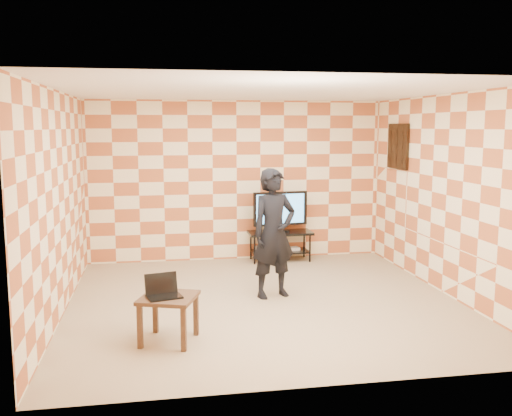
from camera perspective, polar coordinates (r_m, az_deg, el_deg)
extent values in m
plane|color=tan|center=(7.53, 0.80, -9.33)|extent=(5.00, 5.00, 0.00)
cube|color=#FFEDBE|center=(9.70, -1.94, 2.74)|extent=(5.00, 0.02, 2.70)
cube|color=#FFEDBE|center=(4.84, 6.36, -2.78)|extent=(5.00, 0.02, 2.70)
cube|color=#FFEDBE|center=(7.21, -19.09, 0.42)|extent=(0.02, 5.00, 2.70)
cube|color=#FFEDBE|center=(8.09, 18.50, 1.24)|extent=(0.02, 5.00, 2.70)
cube|color=white|center=(7.20, 0.84, 11.62)|extent=(5.00, 5.00, 0.02)
cube|color=black|center=(9.42, 14.01, 6.00)|extent=(0.04, 0.72, 0.72)
cube|color=black|center=(9.42, 14.01, 6.00)|extent=(0.04, 0.03, 0.68)
cube|color=black|center=(9.42, 14.01, 6.00)|extent=(0.04, 0.68, 0.03)
cube|color=black|center=(9.67, 2.43, -2.49)|extent=(1.07, 0.48, 0.04)
cube|color=black|center=(9.73, 2.41, -4.35)|extent=(0.97, 0.43, 0.03)
cylinder|color=black|center=(9.44, -0.14, -4.17)|extent=(0.03, 0.03, 0.50)
cylinder|color=black|center=(9.81, -0.53, -3.70)|extent=(0.03, 0.03, 0.50)
cylinder|color=black|center=(9.64, 5.42, -3.95)|extent=(0.03, 0.03, 0.50)
cylinder|color=black|center=(10.00, 4.83, -3.49)|extent=(0.03, 0.03, 0.50)
cube|color=black|center=(9.66, 2.43, -2.29)|extent=(0.30, 0.21, 0.03)
cube|color=black|center=(9.65, 2.43, -1.97)|extent=(0.07, 0.06, 0.08)
cube|color=black|center=(9.60, 2.44, -0.05)|extent=(0.94, 0.17, 0.57)
cube|color=#4498DC|center=(9.56, 2.46, -0.08)|extent=(0.84, 0.11, 0.49)
cube|color=silver|center=(9.68, 1.08, -4.13)|extent=(0.41, 0.32, 0.06)
cube|color=silver|center=(9.77, 3.68, -4.08)|extent=(0.25, 0.20, 0.05)
cube|color=#332015|center=(6.13, -8.76, -8.86)|extent=(0.71, 0.71, 0.04)
cube|color=#332015|center=(6.08, -11.53, -11.57)|extent=(0.06, 0.06, 0.46)
cube|color=#332015|center=(6.49, -10.03, -10.25)|extent=(0.06, 0.06, 0.46)
cube|color=#332015|center=(5.93, -7.25, -11.96)|extent=(0.06, 0.06, 0.46)
cube|color=#332015|center=(6.35, -6.02, -10.57)|extent=(0.06, 0.06, 0.46)
cube|color=black|center=(6.08, -9.16, -8.74)|extent=(0.40, 0.32, 0.02)
cube|color=black|center=(6.16, -9.48, -7.43)|extent=(0.35, 0.14, 0.22)
imported|color=black|center=(7.56, 1.79, -2.55)|extent=(0.72, 0.58, 1.72)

